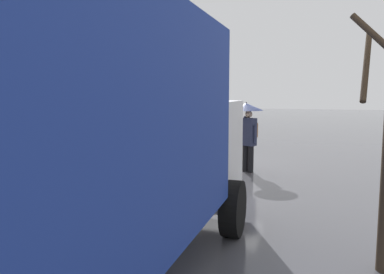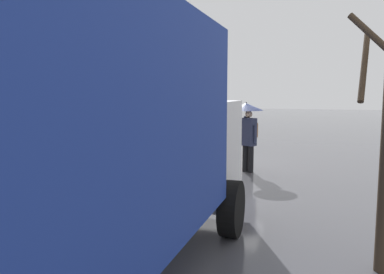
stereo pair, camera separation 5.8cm
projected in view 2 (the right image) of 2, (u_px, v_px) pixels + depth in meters
ground_plane at (225, 163)px, 13.34m from camera, size 90.00×90.00×0.00m
slush_patch_near_cluster at (130, 194)px, 9.31m from camera, size 2.84×2.84×0.01m
slush_patch_under_van at (209, 168)px, 12.49m from camera, size 1.47×1.47×0.01m
cargo_van_parked_right at (135, 126)px, 14.29m from camera, size 2.36×5.42×2.60m
box_truck_background at (57, 142)px, 3.95m from camera, size 2.84×8.30×3.38m
shopping_cart_vendor at (212, 150)px, 12.61m from camera, size 0.79×0.95×1.04m
hand_dolly_boxes at (181, 141)px, 12.51m from camera, size 0.77×0.85×1.63m
pedestrian_pink_side at (185, 123)px, 11.16m from camera, size 1.04×1.04×2.15m
pedestrian_black_side at (247, 121)px, 11.78m from camera, size 1.04×1.04×2.15m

